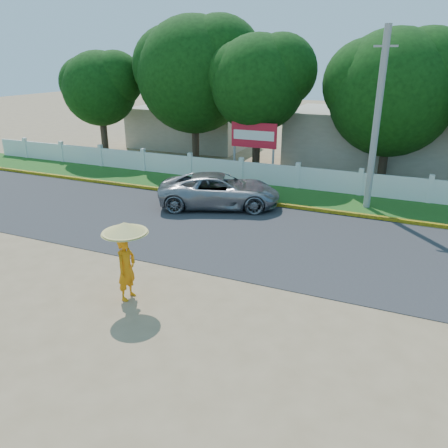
{
  "coord_description": "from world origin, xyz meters",
  "views": [
    {
      "loc": [
        5.0,
        -9.56,
        6.1
      ],
      "look_at": [
        0.0,
        2.0,
        1.3
      ],
      "focal_mm": 35.0,
      "sensor_mm": 36.0,
      "label": 1
    }
  ],
  "objects_px": {
    "monk_with_parasol": "(126,250)",
    "billboard": "(254,138)",
    "utility_pole": "(377,122)",
    "vehicle": "(220,190)"
  },
  "relations": [
    {
      "from": "utility_pole",
      "to": "monk_with_parasol",
      "type": "distance_m",
      "value": 11.89
    },
    {
      "from": "monk_with_parasol",
      "to": "billboard",
      "type": "relative_size",
      "value": 0.74
    },
    {
      "from": "billboard",
      "to": "vehicle",
      "type": "bearing_deg",
      "value": -86.35
    },
    {
      "from": "utility_pole",
      "to": "vehicle",
      "type": "height_order",
      "value": "utility_pole"
    },
    {
      "from": "billboard",
      "to": "utility_pole",
      "type": "bearing_deg",
      "value": -24.17
    },
    {
      "from": "monk_with_parasol",
      "to": "billboard",
      "type": "height_order",
      "value": "billboard"
    },
    {
      "from": "billboard",
      "to": "monk_with_parasol",
      "type": "bearing_deg",
      "value": -84.57
    },
    {
      "from": "monk_with_parasol",
      "to": "billboard",
      "type": "distance_m",
      "value": 13.44
    },
    {
      "from": "vehicle",
      "to": "monk_with_parasol",
      "type": "bearing_deg",
      "value": 165.56
    },
    {
      "from": "vehicle",
      "to": "monk_with_parasol",
      "type": "height_order",
      "value": "monk_with_parasol"
    }
  ]
}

